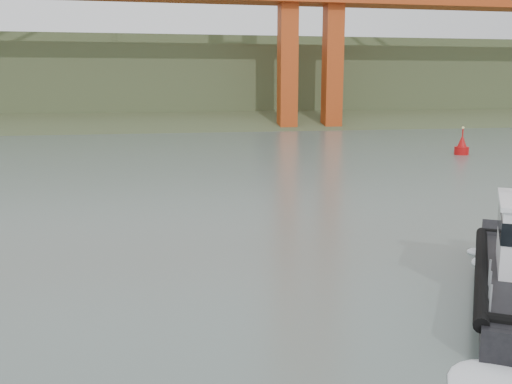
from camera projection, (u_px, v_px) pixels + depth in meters
ground at (305, 280)px, 23.15m from camera, size 400.00×400.00×0.00m
headlands at (169, 87)px, 142.83m from camera, size 500.00×105.36×27.12m
nav_buoy at (462, 147)px, 63.74m from camera, size 1.59×1.59×3.32m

